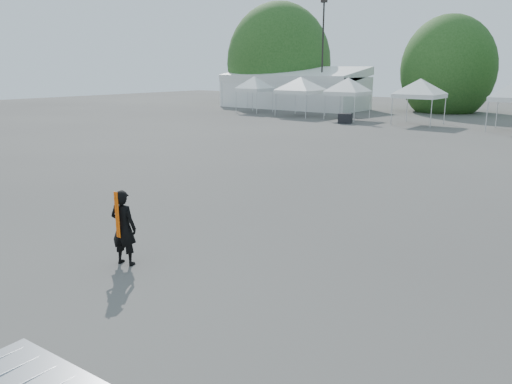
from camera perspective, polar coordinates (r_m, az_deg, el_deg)
The scene contains 11 objects.
ground at distance 12.25m, azimuth -2.10°, elevation -5.42°, with size 120.00×120.00×0.00m, color #474442.
marquee at distance 52.84m, azimuth 4.24°, elevation 11.68°, with size 15.00×6.25×4.23m.
light_pole_west at distance 49.84m, azimuth 7.62°, elevation 15.83°, with size 0.60×0.25×10.30m.
tree_far_w at distance 57.55m, azimuth 2.60°, elevation 14.44°, with size 4.80×4.80×7.30m.
tree_mid_w at distance 51.20m, azimuth 21.06°, elevation 12.93°, with size 4.16×4.16×6.33m.
tent_a at distance 47.57m, azimuth -0.18°, elevation 12.77°, with size 3.76×3.76×3.88m.
tent_b at distance 43.99m, azimuth 5.14°, elevation 12.62°, with size 4.70×4.70×3.88m.
tent_c at distance 41.68m, azimuth 10.50°, elevation 12.38°, with size 4.11×4.11×3.88m.
tent_d at distance 38.97m, azimuth 18.30°, elevation 11.82°, with size 4.38×4.38×3.88m.
man at distance 10.85m, azimuth -14.90°, elevation -3.95°, with size 0.67×0.53×1.63m.
crate_west at distance 38.53m, azimuth 10.16°, elevation 8.27°, with size 0.96×0.75×0.75m, color black.
Camera 1 is at (7.47, -8.81, 4.07)m, focal length 35.00 mm.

